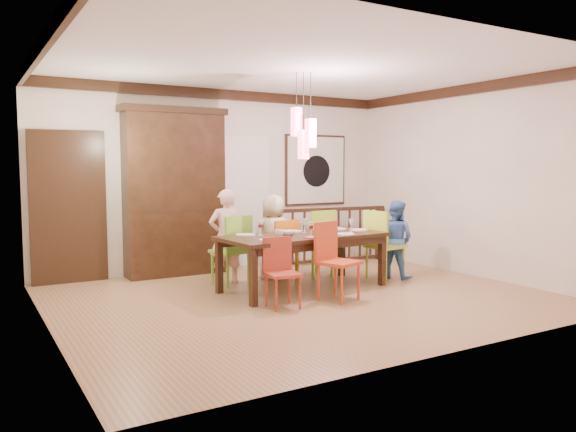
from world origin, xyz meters
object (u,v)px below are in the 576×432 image
dining_table (303,240)px  chair_end_right (385,240)px  person_far_left (226,237)px  person_far_mid (273,237)px  china_hutch (175,192)px  person_end_right (395,239)px  balustrade (327,234)px  chair_far_left (230,245)px

dining_table → chair_end_right: bearing=-7.0°
chair_end_right → person_far_left: bearing=59.9°
person_far_left → person_far_mid: 0.75m
china_hutch → person_end_right: bearing=-35.2°
dining_table → balustrade: size_ratio=1.01×
chair_end_right → china_hutch: 3.26m
balustrade → person_far_mid: (-1.46, -0.72, 0.13)m
chair_far_left → china_hutch: china_hutch is taller
chair_end_right → chair_far_left: bearing=62.6°
chair_far_left → person_end_right: person_end_right is taller
chair_far_left → china_hutch: 1.42m
person_far_left → chair_end_right: bearing=160.3°
chair_far_left → person_far_mid: 0.75m
person_far_mid → balustrade: bearing=-152.3°
chair_end_right → person_end_right: (0.22, 0.03, -0.01)m
balustrade → china_hutch: bearing=177.5°
dining_table → chair_end_right: 1.38m
chair_end_right → person_end_right: size_ratio=0.88×
dining_table → person_end_right: bearing=-5.5°
person_end_right → person_far_mid: bearing=40.2°
chair_far_left → chair_end_right: chair_end_right is taller
balustrade → person_end_right: (0.14, -1.58, 0.08)m
balustrade → person_far_mid: 1.63m
chair_end_right → person_end_right: 0.22m
china_hutch → person_far_left: china_hutch is taller
china_hutch → dining_table: bearing=-59.1°
china_hutch → chair_far_left: bearing=-71.3°
china_hutch → person_far_left: 1.26m
chair_end_right → person_far_mid: 1.65m
chair_far_left → balustrade: bearing=-171.2°
person_far_left → person_far_mid: (0.75, -0.03, -0.05)m
china_hutch → person_far_mid: bearing=-43.3°
chair_far_left → balustrade: 2.35m
person_far_left → person_end_right: size_ratio=1.16×
chair_end_right → dining_table: bearing=80.6°
person_far_mid → chair_end_right: bearing=148.6°
person_far_left → person_far_mid: person_far_left is taller
chair_far_left → china_hutch: (-0.39, 1.16, 0.71)m
dining_table → person_far_mid: (-0.00, 0.83, -0.05)m
chair_far_left → balustrade: (2.20, 0.81, -0.07)m
chair_far_left → balustrade: size_ratio=0.43×
dining_table → person_end_right: (1.60, -0.03, -0.09)m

